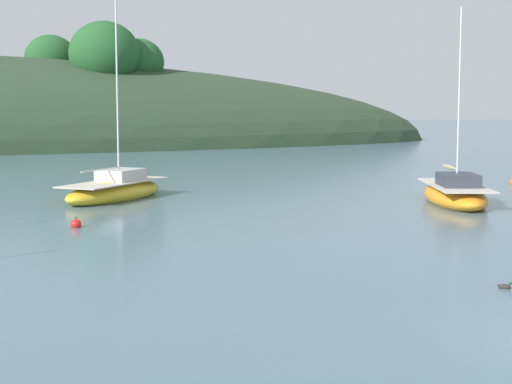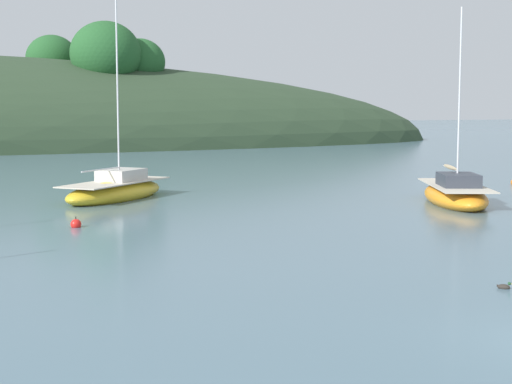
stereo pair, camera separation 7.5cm
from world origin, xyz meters
name	(u,v)px [view 1 (the left image)]	position (x,y,z in m)	size (l,w,h in m)	color
sailboat_red_portside	(115,190)	(-4.25, 29.66, 0.46)	(7.39, 7.41, 11.70)	gold
sailboat_navy_dinghy	(455,194)	(11.37, 21.67, 0.47)	(5.49, 8.39, 9.99)	orange
mooring_buoy_inner	(76,224)	(-7.68, 20.49, 0.12)	(0.44, 0.44, 0.54)	red
duck_lead	(505,287)	(1.61, 5.14, 0.05)	(0.36, 0.37, 0.24)	#2D2823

